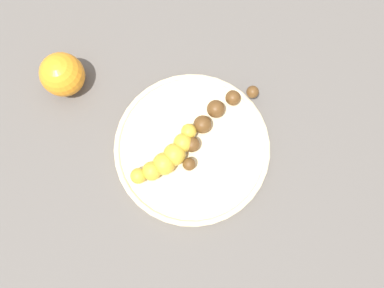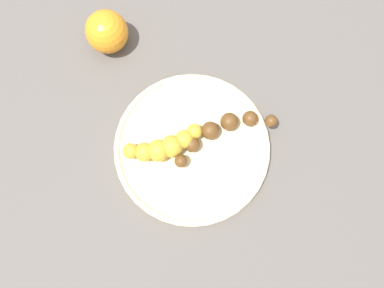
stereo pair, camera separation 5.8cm
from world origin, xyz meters
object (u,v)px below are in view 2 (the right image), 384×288
Objects in this scene: banana_overripe at (222,130)px; orange_fruit at (107,32)px; fruit_bowl at (192,148)px; banana_spotted at (164,146)px.

orange_fruit is (0.04, 0.27, 0.00)m from banana_overripe.
fruit_bowl is 1.65× the size of banana_overripe.
banana_overripe is 0.10m from banana_spotted.
fruit_bowl is 2.40× the size of banana_spotted.
banana_overripe reaches higher than fruit_bowl.
fruit_bowl is 0.05m from banana_spotted.
banana_spotted is 0.23m from orange_fruit.
banana_spotted is 1.46× the size of orange_fruit.
banana_spotted is at bearing 80.71° from banana_overripe.
orange_fruit reaches higher than banana_spotted.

